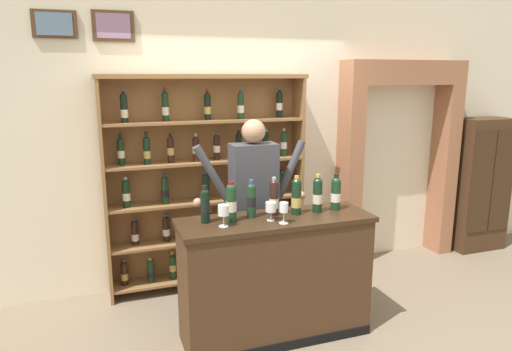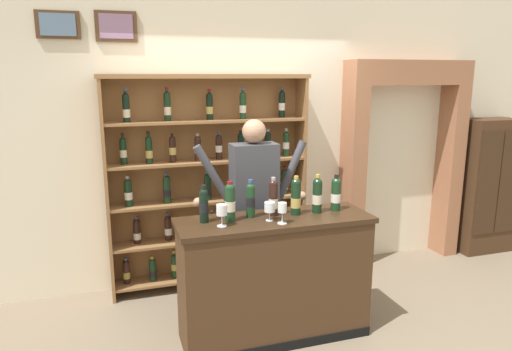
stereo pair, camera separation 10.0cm
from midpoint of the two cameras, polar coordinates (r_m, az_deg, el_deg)
ground_plane at (r=4.10m, az=3.24°, el=-19.16°), size 14.00×14.00×0.02m
back_wall at (r=4.80m, az=-2.35°, el=7.94°), size 12.00×0.19×3.52m
wine_shelf at (r=4.61m, az=-5.29°, el=-0.44°), size 2.01×0.30×2.14m
archway_doorway at (r=5.58m, az=17.76°, el=3.08°), size 1.47×0.45×2.29m
side_cabinet at (r=6.27m, az=26.97°, el=-1.13°), size 0.66×0.40×1.62m
tasting_counter at (r=3.84m, az=3.04°, el=-12.58°), size 1.56×0.52×1.02m
shopkeeper at (r=4.08m, az=0.46°, el=-2.43°), size 1.05×0.22×1.76m
tasting_bottle_bianco at (r=3.53m, az=-5.67°, el=-3.57°), size 0.07×0.07×0.29m
tasting_bottle_prosecco at (r=3.53m, az=-2.43°, el=-3.24°), size 0.08×0.08×0.32m
tasting_bottle_riserva at (r=3.63m, az=0.10°, el=-2.93°), size 0.07×0.07×0.31m
tasting_bottle_super_tuscan at (r=3.68m, az=2.94°, el=-2.73°), size 0.07×0.07×0.31m
tasting_bottle_grappa at (r=3.72m, az=5.73°, el=-2.59°), size 0.08×0.08×0.32m
tasting_bottle_rosso at (r=3.79m, az=8.35°, el=-2.38°), size 0.08×0.08×0.32m
tasting_bottle_vin_santo at (r=3.89m, az=10.61°, el=-2.19°), size 0.08×0.08×0.30m
wine_glass_center at (r=3.49m, az=4.10°, el=-4.17°), size 0.07×0.07×0.17m
wine_glass_spare at (r=3.56m, az=2.51°, el=-4.04°), size 0.08×0.08×0.15m
wine_glass_left at (r=3.43m, az=-3.43°, el=-4.44°), size 0.08×0.08×0.17m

